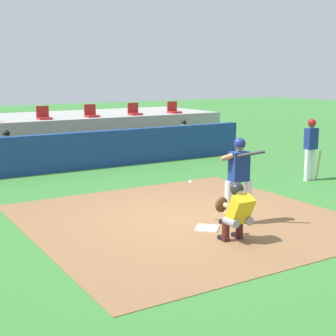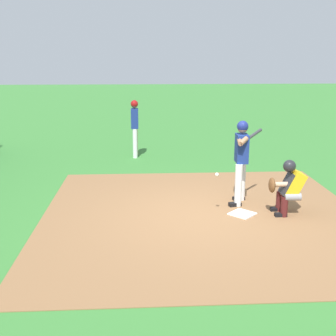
{
  "view_description": "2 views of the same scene",
  "coord_description": "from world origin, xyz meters",
  "px_view_note": "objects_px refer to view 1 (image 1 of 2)",
  "views": [
    {
      "loc": [
        -5.7,
        -8.64,
        3.07
      ],
      "look_at": [
        0.0,
        0.7,
        1.0
      ],
      "focal_mm": 53.97,
      "sensor_mm": 36.0,
      "label": 1
    },
    {
      "loc": [
        -8.08,
        1.17,
        3.13
      ],
      "look_at": [
        0.0,
        0.7,
        1.0
      ],
      "focal_mm": 46.22,
      "sensor_mm": 36.0,
      "label": 2
    }
  ],
  "objects_px": {
    "home_plate": "(207,228)",
    "catcher_crouched": "(236,210)",
    "stadium_seat_3": "(44,116)",
    "stadium_seat_4": "(91,114)",
    "stadium_seat_5": "(134,112)",
    "batter_at_plate": "(238,175)",
    "dugout_player_2": "(8,150)",
    "on_deck_batter": "(311,145)",
    "stadium_seat_6": "(174,110)",
    "dugout_player_3": "(185,136)"
  },
  "relations": [
    {
      "from": "stadium_seat_4",
      "to": "stadium_seat_5",
      "type": "relative_size",
      "value": 1.0
    },
    {
      "from": "on_deck_batter",
      "to": "dugout_player_2",
      "type": "xyz_separation_m",
      "value": [
        -7.07,
        5.92,
        -0.35
      ]
    },
    {
      "from": "batter_at_plate",
      "to": "dugout_player_2",
      "type": "height_order",
      "value": "batter_at_plate"
    },
    {
      "from": "stadium_seat_4",
      "to": "home_plate",
      "type": "bearing_deg",
      "value": -100.34
    },
    {
      "from": "home_plate",
      "to": "on_deck_batter",
      "type": "distance_m",
      "value": 5.79
    },
    {
      "from": "stadium_seat_4",
      "to": "stadium_seat_3",
      "type": "bearing_deg",
      "value": 180.0
    },
    {
      "from": "stadium_seat_5",
      "to": "dugout_player_3",
      "type": "bearing_deg",
      "value": -61.11
    },
    {
      "from": "home_plate",
      "to": "stadium_seat_5",
      "type": "bearing_deg",
      "value": 69.95
    },
    {
      "from": "dugout_player_2",
      "to": "home_plate",
      "type": "bearing_deg",
      "value": -77.38
    },
    {
      "from": "dugout_player_3",
      "to": "stadium_seat_4",
      "type": "xyz_separation_m",
      "value": [
        -2.98,
        2.03,
        0.86
      ]
    },
    {
      "from": "stadium_seat_4",
      "to": "dugout_player_2",
      "type": "bearing_deg",
      "value": -151.07
    },
    {
      "from": "home_plate",
      "to": "batter_at_plate",
      "type": "bearing_deg",
      "value": -7.67
    },
    {
      "from": "on_deck_batter",
      "to": "dugout_player_3",
      "type": "bearing_deg",
      "value": 93.96
    },
    {
      "from": "batter_at_plate",
      "to": "stadium_seat_6",
      "type": "height_order",
      "value": "stadium_seat_6"
    },
    {
      "from": "stadium_seat_6",
      "to": "dugout_player_3",
      "type": "bearing_deg",
      "value": -109.84
    },
    {
      "from": "home_plate",
      "to": "dugout_player_2",
      "type": "xyz_separation_m",
      "value": [
        -1.82,
        8.14,
        0.65
      ]
    },
    {
      "from": "batter_at_plate",
      "to": "stadium_seat_6",
      "type": "bearing_deg",
      "value": 64.58
    },
    {
      "from": "catcher_crouched",
      "to": "dugout_player_2",
      "type": "bearing_deg",
      "value": 101.38
    },
    {
      "from": "stadium_seat_3",
      "to": "stadium_seat_6",
      "type": "bearing_deg",
      "value": 0.0
    },
    {
      "from": "dugout_player_2",
      "to": "stadium_seat_4",
      "type": "distance_m",
      "value": 4.29
    },
    {
      "from": "batter_at_plate",
      "to": "dugout_player_3",
      "type": "height_order",
      "value": "batter_at_plate"
    },
    {
      "from": "on_deck_batter",
      "to": "stadium_seat_4",
      "type": "height_order",
      "value": "stadium_seat_4"
    },
    {
      "from": "home_plate",
      "to": "stadium_seat_4",
      "type": "xyz_separation_m",
      "value": [
        1.86,
        10.18,
        1.51
      ]
    },
    {
      "from": "dugout_player_2",
      "to": "stadium_seat_4",
      "type": "height_order",
      "value": "stadium_seat_4"
    },
    {
      "from": "catcher_crouched",
      "to": "stadium_seat_5",
      "type": "height_order",
      "value": "stadium_seat_5"
    },
    {
      "from": "dugout_player_2",
      "to": "stadium_seat_6",
      "type": "bearing_deg",
      "value": 15.38
    },
    {
      "from": "dugout_player_3",
      "to": "stadium_seat_3",
      "type": "height_order",
      "value": "stadium_seat_3"
    },
    {
      "from": "batter_at_plate",
      "to": "catcher_crouched",
      "type": "bearing_deg",
      "value": -131.16
    },
    {
      "from": "stadium_seat_4",
      "to": "stadium_seat_5",
      "type": "distance_m",
      "value": 1.86
    },
    {
      "from": "dugout_player_2",
      "to": "dugout_player_3",
      "type": "height_order",
      "value": "same"
    },
    {
      "from": "catcher_crouched",
      "to": "dugout_player_2",
      "type": "distance_m",
      "value": 9.22
    },
    {
      "from": "batter_at_plate",
      "to": "stadium_seat_5",
      "type": "bearing_deg",
      "value": 73.6
    },
    {
      "from": "stadium_seat_4",
      "to": "stadium_seat_6",
      "type": "distance_m",
      "value": 3.71
    },
    {
      "from": "stadium_seat_3",
      "to": "stadium_seat_5",
      "type": "relative_size",
      "value": 1.0
    },
    {
      "from": "home_plate",
      "to": "stadium_seat_6",
      "type": "xyz_separation_m",
      "value": [
        5.57,
        10.18,
        1.51
      ]
    },
    {
      "from": "stadium_seat_3",
      "to": "stadium_seat_4",
      "type": "relative_size",
      "value": 1.0
    },
    {
      "from": "catcher_crouched",
      "to": "dugout_player_3",
      "type": "height_order",
      "value": "dugout_player_3"
    },
    {
      "from": "stadium_seat_6",
      "to": "stadium_seat_4",
      "type": "bearing_deg",
      "value": 180.0
    },
    {
      "from": "home_plate",
      "to": "catcher_crouched",
      "type": "bearing_deg",
      "value": -90.39
    },
    {
      "from": "catcher_crouched",
      "to": "home_plate",
      "type": "bearing_deg",
      "value": 89.61
    },
    {
      "from": "on_deck_batter",
      "to": "stadium_seat_6",
      "type": "xyz_separation_m",
      "value": [
        0.32,
        7.95,
        0.51
      ]
    },
    {
      "from": "stadium_seat_6",
      "to": "on_deck_batter",
      "type": "bearing_deg",
      "value": -92.34
    },
    {
      "from": "batter_at_plate",
      "to": "stadium_seat_4",
      "type": "relative_size",
      "value": 3.76
    },
    {
      "from": "catcher_crouched",
      "to": "stadium_seat_5",
      "type": "distance_m",
      "value": 11.71
    },
    {
      "from": "home_plate",
      "to": "stadium_seat_3",
      "type": "relative_size",
      "value": 0.92
    },
    {
      "from": "on_deck_batter",
      "to": "stadium_seat_3",
      "type": "xyz_separation_m",
      "value": [
        -5.25,
        7.95,
        0.51
      ]
    },
    {
      "from": "on_deck_batter",
      "to": "dugout_player_2",
      "type": "bearing_deg",
      "value": 140.07
    },
    {
      "from": "home_plate",
      "to": "catcher_crouched",
      "type": "relative_size",
      "value": 0.24
    },
    {
      "from": "batter_at_plate",
      "to": "dugout_player_3",
      "type": "bearing_deg",
      "value": 63.28
    },
    {
      "from": "on_deck_batter",
      "to": "dugout_player_2",
      "type": "relative_size",
      "value": 1.37
    }
  ]
}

